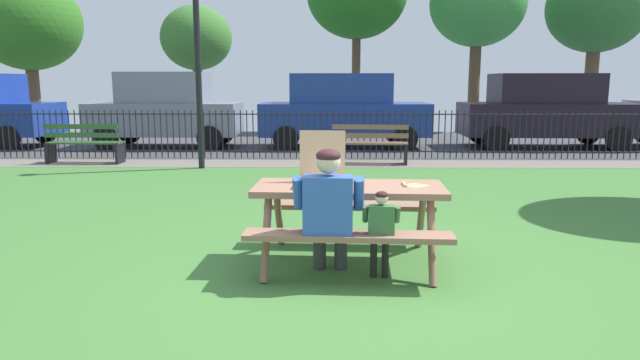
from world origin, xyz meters
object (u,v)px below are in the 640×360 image
pizza_box_open (321,172)px  child_at_table (381,227)px  far_tree_left (28,24)px  far_tree_midleft (196,39)px  pizza_slice_on_table (413,185)px  parked_car_left (166,109)px  picnic_table_foreground (349,203)px  park_bench_center (370,145)px  parked_car_center (343,110)px  lamp_post_walkway (197,33)px  far_tree_right (597,9)px  adult_at_table (329,208)px  parked_car_right (546,110)px  far_tree_midright (478,4)px  park_bench_left (84,144)px

pizza_box_open → child_at_table: bearing=-49.8°
far_tree_left → far_tree_midleft: far_tree_left is taller
pizza_slice_on_table → parked_car_left: bearing=117.9°
pizza_slice_on_table → picnic_table_foreground: bearing=-179.0°
park_bench_center → parked_car_center: 3.13m
pizza_slice_on_table → lamp_post_walkway: bearing=119.4°
far_tree_midleft → far_tree_right: far_tree_right is taller
adult_at_table → parked_car_right: (5.72, 10.19, 0.35)m
adult_at_table → parked_car_center: 10.20m
child_at_table → parked_car_left: parked_car_left is taller
far_tree_midright → far_tree_right: 4.18m
picnic_table_foreground → far_tree_midright: bearing=71.8°
lamp_post_walkway → child_at_table: bearing=-65.2°
parked_car_right → lamp_post_walkway: bearing=-156.1°
pizza_slice_on_table → parked_car_center: 9.70m
parked_car_left → parked_car_center: parked_car_left is taller
lamp_post_walkway → parked_car_right: size_ratio=0.99×
pizza_box_open → child_at_table: pizza_box_open is taller
parked_car_left → far_tree_midright: 11.64m
park_bench_left → adult_at_table: bearing=-53.8°
parked_car_left → far_tree_left: bearing=138.7°
parked_car_center → far_tree_left: far_tree_left is taller
adult_at_table → far_tree_left: far_tree_left is taller
pizza_slice_on_table → far_tree_right: (8.63, 15.37, 3.46)m
park_bench_center → parked_car_right: (4.83, 3.03, 0.59)m
pizza_slice_on_table → far_tree_left: (-11.58, 15.37, 3.00)m
park_bench_center → parked_car_left: parked_car_left is taller
picnic_table_foreground → parked_car_left: parked_car_left is taller
park_bench_left → parked_car_right: size_ratio=0.36×
parked_car_center → far_tree_right: size_ratio=0.76×
picnic_table_foreground → far_tree_right: size_ratio=0.32×
picnic_table_foreground → far_tree_midright: 16.63m
pizza_box_open → parked_car_left: (-4.25, 9.62, 0.12)m
picnic_table_foreground → pizza_box_open: (-0.27, 0.08, 0.29)m
pizza_box_open → park_bench_center: 6.68m
park_bench_center → far_tree_right: far_tree_right is taller
parked_car_left → parked_car_right: parked_car_left is taller
parked_car_center → parked_car_right: 5.33m
child_at_table → parked_car_right: size_ratio=0.19×
parked_car_right → far_tree_left: far_tree_left is taller
pizza_box_open → park_bench_left: size_ratio=0.31×
parked_car_left → parked_car_center: 4.71m
park_bench_center → parked_car_right: 5.73m
pizza_slice_on_table → parked_car_right: size_ratio=0.05×
park_bench_left → park_bench_center: same height
far_tree_left → far_tree_midright: (16.03, -0.00, 0.63)m
picnic_table_foreground → parked_car_center: size_ratio=0.42×
park_bench_left → lamp_post_walkway: size_ratio=0.36×
lamp_post_walkway → park_bench_left: bearing=166.4°
far_tree_right → parked_car_left: bearing=-157.5°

